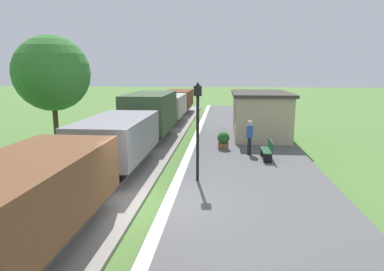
{
  "coord_description": "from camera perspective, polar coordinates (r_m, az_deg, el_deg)",
  "views": [
    {
      "loc": [
        2.08,
        -9.75,
        4.36
      ],
      "look_at": [
        0.79,
        4.09,
        1.64
      ],
      "focal_mm": 31.28,
      "sensor_mm": 36.0,
      "label": 1
    }
  ],
  "objects": [
    {
      "name": "bench_near_hut",
      "position": [
        16.01,
        12.81,
        -2.35
      ],
      "size": [
        0.42,
        1.5,
        0.91
      ],
      "color": "#1E4C2D",
      "rests_on": "platform_slab"
    },
    {
      "name": "rail_far",
      "position": [
        11.81,
        -21.59,
        -10.43
      ],
      "size": [
        0.07,
        60.0,
        0.14
      ],
      "primitive_type": "cube",
      "color": "slate",
      "rests_on": "track_ballast"
    },
    {
      "name": "rail_near",
      "position": [
        11.25,
        -14.91,
        -11.09
      ],
      "size": [
        0.07,
        60.0,
        0.14
      ],
      "primitive_type": "cube",
      "color": "slate",
      "rests_on": "track_ballast"
    },
    {
      "name": "platform_edge_stripe",
      "position": [
        10.71,
        -4.2,
        -11.51
      ],
      "size": [
        0.36,
        60.0,
        0.01
      ],
      "primitive_type": "cube",
      "color": "silver",
      "rests_on": "platform_slab"
    },
    {
      "name": "tree_trackside_far",
      "position": [
        20.06,
        -22.77,
        9.72
      ],
      "size": [
        4.11,
        4.11,
        6.25
      ],
      "color": "#4C3823",
      "rests_on": "ground"
    },
    {
      "name": "station_hut",
      "position": [
        21.54,
        11.48,
        3.62
      ],
      "size": [
        3.5,
        5.8,
        2.78
      ],
      "color": "tan",
      "rests_on": "platform_slab"
    },
    {
      "name": "potted_planter",
      "position": [
        17.76,
        5.37,
        -0.81
      ],
      "size": [
        0.64,
        0.64,
        0.92
      ],
      "color": "brown",
      "rests_on": "platform_slab"
    },
    {
      "name": "track_ballast",
      "position": [
        11.56,
        -18.29,
        -11.37
      ],
      "size": [
        3.8,
        60.0,
        0.12
      ],
      "primitive_type": "cube",
      "color": "gray",
      "rests_on": "ground"
    },
    {
      "name": "freight_train",
      "position": [
        20.94,
        -7.09,
        3.03
      ],
      "size": [
        2.5,
        32.6,
        2.72
      ],
      "color": "brown",
      "rests_on": "rail_near"
    },
    {
      "name": "ground_plane",
      "position": [
        10.88,
        -6.31,
        -12.63
      ],
      "size": [
        160.0,
        160.0,
        0.0
      ],
      "primitive_type": "plane",
      "color": "#517A38"
    },
    {
      "name": "platform_slab",
      "position": [
        10.69,
        11.16,
        -12.5
      ],
      "size": [
        6.0,
        60.0,
        0.25
      ],
      "primitive_type": "cube",
      "color": "#565659",
      "rests_on": "ground"
    },
    {
      "name": "lamp_post_near",
      "position": [
        12.23,
        0.98,
        3.74
      ],
      "size": [
        0.28,
        0.28,
        3.7
      ],
      "color": "black",
      "rests_on": "platform_slab"
    },
    {
      "name": "person_waiting",
      "position": [
        16.71,
        9.8,
        -0.06
      ],
      "size": [
        0.35,
        0.44,
        1.71
      ],
      "rotation": [
        0.0,
        0.0,
        2.81
      ],
      "color": "black",
      "rests_on": "platform_slab"
    }
  ]
}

